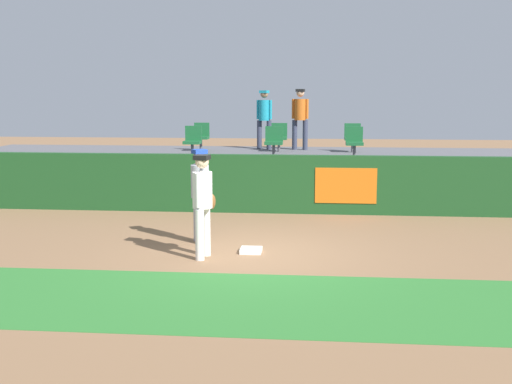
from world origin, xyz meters
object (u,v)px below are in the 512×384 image
seat_front_center (274,140)px  seat_front_right (354,141)px  spectator_capped (264,115)px  seat_back_right (353,136)px  seat_back_center (279,136)px  seat_front_left (193,140)px  spectator_hooded (300,115)px  seat_back_left (201,135)px  first_base (251,250)px  player_runner_visitor (200,189)px  player_fielder_home (203,199)px

seat_front_center → seat_front_right: 2.15m
spectator_capped → seat_back_right: bearing=-177.9°
seat_back_center → seat_front_right: (2.11, -1.80, -0.00)m
seat_front_left → spectator_hooded: bearing=40.7°
seat_back_center → seat_front_left: bearing=-141.4°
seat_front_right → seat_back_left: size_ratio=1.00×
spectator_capped → spectator_hooded: bearing=-167.2°
first_base → seat_back_center: seat_back_center is taller
player_runner_visitor → spectator_capped: bearing=142.9°
player_fielder_home → seat_back_right: size_ratio=2.25×
seat_front_center → seat_back_left: (-2.31, 1.80, -0.00)m
player_runner_visitor → seat_front_left: seat_front_left is taller
spectator_hooded → seat_back_right: bearing=167.1°
player_fielder_home → seat_front_right: 6.72m
seat_back_left → spectator_hooded: spectator_hooded is taller
seat_front_center → seat_front_left: size_ratio=1.00×
seat_back_center → spectator_hooded: 1.07m
player_runner_visitor → spectator_capped: spectator_capped is taller
seat_back_right → seat_front_left: same height
player_runner_visitor → seat_front_center: bearing=134.8°
seat_back_left → spectator_hooded: (2.94, 0.65, 0.60)m
first_base → seat_front_left: (-2.15, 5.50, 1.67)m
player_runner_visitor → spectator_capped: (0.68, 7.37, 1.20)m
seat_back_center → spectator_capped: spectator_capped is taller
spectator_hooded → spectator_capped: bearing=4.8°
first_base → player_runner_visitor: player_runner_visitor is taller
seat_front_center → spectator_capped: 2.65m
seat_front_right → player_fielder_home: bearing=-117.0°
seat_back_right → player_fielder_home: bearing=-111.7°
seat_front_right → seat_front_left: 4.37m
player_runner_visitor → seat_back_right: (3.35, 6.62, 0.62)m
spectator_hooded → player_fielder_home: bearing=89.5°
seat_back_center → seat_front_center: bearing=-91.1°
seat_back_right → spectator_hooded: 1.79m
seat_front_right → seat_back_left: 4.81m
player_fielder_home → seat_front_left: 6.14m
seat_back_right → spectator_capped: bearing=164.4°
seat_back_center → seat_front_left: size_ratio=1.00×
seat_front_right → spectator_hooded: spectator_hooded is taller
seat_back_center → seat_front_right: size_ratio=1.00×
seat_front_center → seat_back_center: 1.80m
seat_back_right → seat_front_left: (-4.42, -1.80, -0.00)m
player_runner_visitor → seat_back_center: bearing=138.0°
player_runner_visitor → seat_front_center: (1.15, 4.82, 0.63)m
player_runner_visitor → seat_front_right: bearing=113.8°
seat_back_left → spectator_hooded: size_ratio=0.46×
seat_back_right → spectator_hooded: spectator_hooded is taller
seat_back_right → spectator_capped: size_ratio=0.47×
seat_back_center → seat_back_right: bearing=0.0°
seat_back_center → seat_back_left: (-2.34, -0.00, -0.00)m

